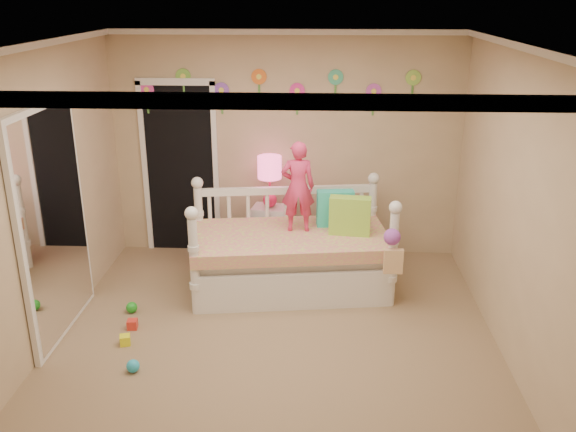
# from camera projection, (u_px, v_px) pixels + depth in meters

# --- Properties ---
(floor) EXTENTS (4.00, 4.50, 0.01)m
(floor) POSITION_uv_depth(u_px,v_px,m) (273.00, 351.00, 5.39)
(floor) COLOR #7F684C
(floor) RESTS_ON ground
(ceiling) EXTENTS (4.00, 4.50, 0.01)m
(ceiling) POSITION_uv_depth(u_px,v_px,m) (270.00, 46.00, 4.50)
(ceiling) COLOR white
(ceiling) RESTS_ON floor
(back_wall) EXTENTS (4.00, 0.01, 2.60)m
(back_wall) POSITION_uv_depth(u_px,v_px,m) (286.00, 146.00, 7.05)
(back_wall) COLOR tan
(back_wall) RESTS_ON floor
(left_wall) EXTENTS (0.01, 4.50, 2.60)m
(left_wall) POSITION_uv_depth(u_px,v_px,m) (30.00, 208.00, 5.04)
(left_wall) COLOR tan
(left_wall) RESTS_ON floor
(right_wall) EXTENTS (0.01, 4.50, 2.60)m
(right_wall) POSITION_uv_depth(u_px,v_px,m) (523.00, 217.00, 4.85)
(right_wall) COLOR tan
(right_wall) RESTS_ON floor
(crown_molding) EXTENTS (4.00, 4.50, 0.06)m
(crown_molding) POSITION_uv_depth(u_px,v_px,m) (271.00, 50.00, 4.51)
(crown_molding) COLOR white
(crown_molding) RESTS_ON ceiling
(daybed) EXTENTS (2.18, 1.36, 1.11)m
(daybed) POSITION_uv_depth(u_px,v_px,m) (290.00, 239.00, 6.38)
(daybed) COLOR white
(daybed) RESTS_ON floor
(pillow_turquoise) EXTENTS (0.40, 0.17, 0.39)m
(pillow_turquoise) POSITION_uv_depth(u_px,v_px,m) (335.00, 208.00, 6.50)
(pillow_turquoise) COLOR #2AD2D2
(pillow_turquoise) RESTS_ON daybed
(pillow_lime) EXTENTS (0.43, 0.20, 0.40)m
(pillow_lime) POSITION_uv_depth(u_px,v_px,m) (350.00, 216.00, 6.27)
(pillow_lime) COLOR #98D741
(pillow_lime) RESTS_ON daybed
(child) EXTENTS (0.36, 0.25, 0.95)m
(child) POSITION_uv_depth(u_px,v_px,m) (298.00, 187.00, 6.27)
(child) COLOR #E83469
(child) RESTS_ON daybed
(nightstand) EXTENTS (0.43, 0.36, 0.65)m
(nightstand) POSITION_uv_depth(u_px,v_px,m) (270.00, 233.00, 7.15)
(nightstand) COLOR white
(nightstand) RESTS_ON floor
(table_lamp) EXTENTS (0.27, 0.27, 0.60)m
(table_lamp) POSITION_uv_depth(u_px,v_px,m) (270.00, 174.00, 6.90)
(table_lamp) COLOR #F8215A
(table_lamp) RESTS_ON nightstand
(closet_doorway) EXTENTS (0.90, 0.04, 2.07)m
(closet_doorway) POSITION_uv_depth(u_px,v_px,m) (180.00, 167.00, 7.19)
(closet_doorway) COLOR black
(closet_doorway) RESTS_ON back_wall
(flower_decals) EXTENTS (3.40, 0.02, 0.50)m
(flower_decals) POSITION_uv_depth(u_px,v_px,m) (278.00, 90.00, 6.83)
(flower_decals) COLOR #B2668C
(flower_decals) RESTS_ON back_wall
(mirror_closet) EXTENTS (0.07, 1.30, 2.10)m
(mirror_closet) POSITION_uv_depth(u_px,v_px,m) (54.00, 224.00, 5.40)
(mirror_closet) COLOR white
(mirror_closet) RESTS_ON left_wall
(hanging_bag) EXTENTS (0.20, 0.16, 0.36)m
(hanging_bag) POSITION_uv_depth(u_px,v_px,m) (391.00, 253.00, 5.74)
(hanging_bag) COLOR beige
(hanging_bag) RESTS_ON daybed
(toy_scatter) EXTENTS (1.22, 1.50, 0.11)m
(toy_scatter) POSITION_uv_depth(u_px,v_px,m) (121.00, 338.00, 5.49)
(toy_scatter) COLOR #996666
(toy_scatter) RESTS_ON floor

